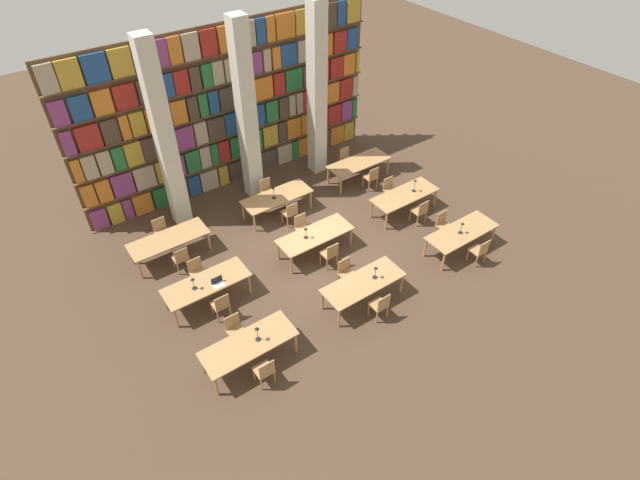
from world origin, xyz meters
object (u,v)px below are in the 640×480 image
object	(u,v)px
reading_table_8	(359,164)
chair_14	(290,213)
chair_15	(267,191)
chair_10	(420,211)
chair_1	(235,329)
reading_table_2	(462,233)
desk_lamp_0	(257,331)
desk_lamp_5	(415,183)
chair_7	(197,272)
chair_12	(181,258)
reading_table_1	(363,284)
chair_3	(346,272)
pillar_left	(165,139)
chair_13	(162,231)
chair_11	(390,189)
desk_lamp_6	(273,190)
chair_8	(330,253)
reading_table_5	(405,196)
pillar_center	(246,114)
chair_5	(443,224)
chair_4	(480,251)
desk_lamp_4	(306,231)
reading_table_4	(315,236)
chair_2	(380,305)
reading_table_3	(206,284)
pillar_right	(317,93)
desk_lamp_1	(376,270)
chair_16	(371,177)
desk_lamp_2	(462,226)
desk_lamp_3	(193,281)
chair_17	(346,159)
reading_table_0	(249,345)
laptop	(218,283)
chair_0	(265,371)

from	to	relation	value
reading_table_8	chair_14	bearing A→B (deg)	-166.61
chair_15	chair_10	bearing A→B (deg)	132.46
chair_1	chair_14	xyz separation A→B (m)	(3.65, 3.19, 0.00)
reading_table_2	chair_10	size ratio (longest dim) A/B	2.60
chair_15	reading_table_8	xyz separation A→B (m)	(3.42, -0.65, 0.17)
desk_lamp_0	desk_lamp_5	distance (m)	7.58
desk_lamp_0	chair_7	bearing A→B (deg)	92.94
chair_12	reading_table_1	bearing A→B (deg)	-47.96
chair_3	pillar_left	bearing A→B (deg)	-64.28
desk_lamp_0	chair_13	bearing A→B (deg)	93.22
chair_3	chair_11	world-z (taller)	same
desk_lamp_5	desk_lamp_6	bearing A→B (deg)	149.90
chair_14	desk_lamp_5	bearing A→B (deg)	-23.12
chair_8	reading_table_5	size ratio (longest dim) A/B	0.38
reading_table_2	chair_1	bearing A→B (deg)	173.90
chair_13	pillar_center	bearing A→B (deg)	-168.38
chair_3	chair_7	distance (m)	4.16
chair_5	chair_11	size ratio (longest dim) A/B	1.00
reading_table_1	desk_lamp_6	xyz separation A→B (m)	(-0.01, 4.60, 0.37)
desk_lamp_0	desk_lamp_5	xyz separation A→B (m)	(7.21, 2.34, 0.00)
chair_11	desk_lamp_5	xyz separation A→B (m)	(0.33, -0.77, 0.54)
chair_4	desk_lamp_4	world-z (taller)	desk_lamp_4
chair_7	reading_table_4	distance (m)	3.55
chair_12	chair_2	bearing A→B (deg)	-52.82
pillar_center	reading_table_3	xyz separation A→B (m)	(-3.52, -3.76, -2.35)
pillar_center	chair_2	distance (m)	7.33
pillar_left	pillar_right	size ratio (longest dim) A/B	1.00
desk_lamp_0	chair_8	distance (m)	3.76
desk_lamp_6	reading_table_1	bearing A→B (deg)	-89.87
desk_lamp_1	chair_16	xyz separation A→B (m)	(3.23, 4.04, -0.51)
desk_lamp_2	chair_4	bearing A→B (deg)	-81.47
reading_table_2	chair_13	distance (m)	9.10
chair_5	chair_10	size ratio (longest dim) A/B	1.00
desk_lamp_3	desk_lamp_6	xyz separation A→B (m)	(3.78, 2.24, 0.04)
reading_table_8	chair_1	bearing A→B (deg)	-150.46
chair_3	chair_14	bearing A→B (deg)	-93.18
reading_table_3	reading_table_5	xyz separation A→B (m)	(7.06, -0.06, 0.00)
chair_17	chair_1	bearing A→B (deg)	33.86
reading_table_0	chair_15	size ratio (longest dim) A/B	2.60
chair_7	laptop	bearing A→B (deg)	101.18
chair_15	chair_12	bearing A→B (deg)	21.32
desk_lamp_2	reading_table_8	xyz separation A→B (m)	(-0.04, 4.80, -0.34)
pillar_right	reading_table_1	distance (m)	7.14
laptop	desk_lamp_5	distance (m)	7.18
chair_17	desk_lamp_1	bearing A→B (deg)	59.66
chair_0	chair_15	bearing A→B (deg)	59.21
chair_3	chair_8	xyz separation A→B (m)	(0.09, 0.89, 0.00)
pillar_center	chair_15	world-z (taller)	pillar_center
pillar_left	chair_10	bearing A→B (deg)	-36.05
reading_table_4	chair_13	size ratio (longest dim) A/B	2.60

